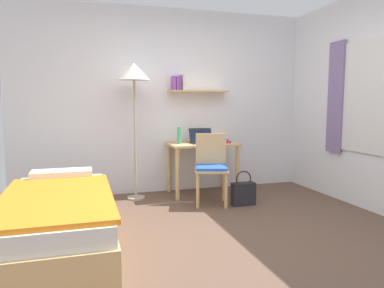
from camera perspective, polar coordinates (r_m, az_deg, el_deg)
The scene contains 10 objects.
ground_plane at distance 3.56m, azimuth 4.81°, elevation -14.56°, with size 5.28×5.28×0.00m, color brown.
wall_back at distance 5.26m, azimuth -3.26°, elevation 6.74°, with size 4.40×0.27×2.60m.
bed at distance 3.56m, azimuth -20.25°, elevation -10.85°, with size 0.93×2.01×0.54m.
desk at distance 5.09m, azimuth 1.65°, elevation -1.40°, with size 0.95×0.58×0.72m.
desk_chair at distance 4.61m, azimuth 3.04°, elevation -3.32°, with size 0.52×0.52×0.89m.
standing_lamp at distance 4.82m, azimuth -9.10°, elevation 10.13°, with size 0.42×0.42×1.79m.
laptop at distance 5.07m, azimuth 1.49°, elevation 0.75°, with size 0.34×0.22×0.21m.
water_bottle at distance 4.99m, azimuth -2.00°, elevation 1.36°, with size 0.05×0.05×0.23m, color #42A87F.
book_stack at distance 5.13m, azimuth 4.82°, elevation 0.49°, with size 0.18×0.21×0.06m.
handbag at distance 4.62m, azimuth 8.08°, elevation -7.64°, with size 0.30×0.12×0.44m.
Camera 1 is at (-1.24, -3.08, 1.27)m, focal length 33.92 mm.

